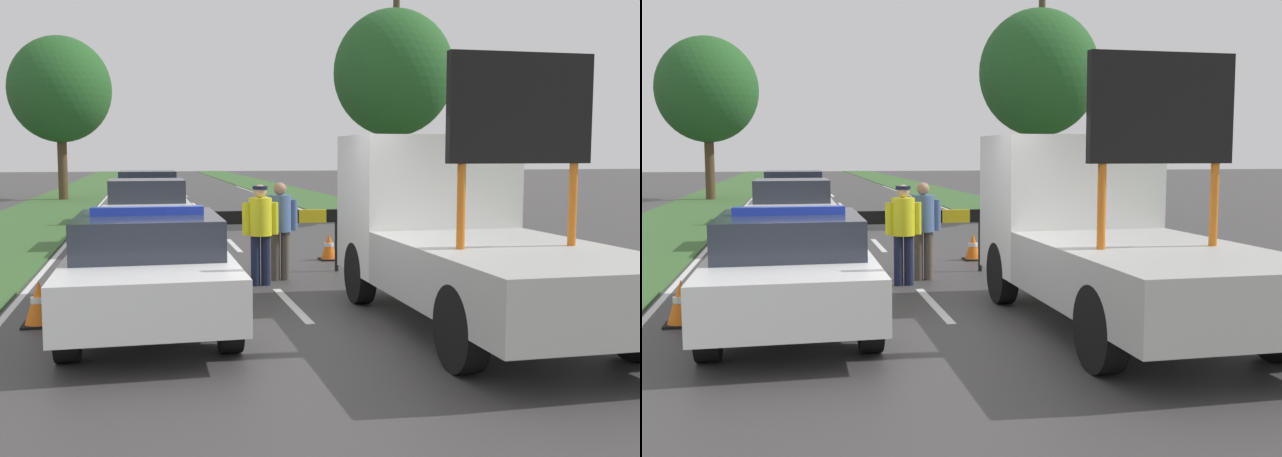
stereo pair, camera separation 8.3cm
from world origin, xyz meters
TOP-DOWN VIEW (x-y plane):
  - ground_plane at (0.00, 0.00)m, footprint 160.00×160.00m
  - lane_markings at (0.00, 12.65)m, footprint 7.63×52.89m
  - grass_verge_left at (-5.44, 20.00)m, footprint 3.16×120.00m
  - grass_verge_right at (5.44, 20.00)m, footprint 3.16×120.00m
  - police_car at (-1.93, 0.65)m, footprint 1.89×4.86m
  - work_truck at (1.93, 0.14)m, footprint 2.17×5.41m
  - road_barrier at (0.17, 4.22)m, footprint 2.98×0.08m
  - police_officer at (-0.19, 3.10)m, footprint 0.58×0.37m
  - pedestrian_civilian at (0.21, 3.53)m, footprint 0.58×0.37m
  - traffic_cone_near_police at (-3.25, 0.92)m, footprint 0.41×0.41m
  - traffic_cone_centre_front at (2.27, 4.52)m, footprint 0.38×0.38m
  - traffic_cone_near_truck at (-0.75, 3.94)m, footprint 0.42×0.42m
  - traffic_cone_behind_barrier at (-0.81, 5.42)m, footprint 0.53×0.53m
  - traffic_cone_lane_edge at (1.56, 5.63)m, footprint 0.38×0.38m
  - queued_car_van_white at (-1.91, 8.87)m, footprint 1.87×4.10m
  - queued_car_hatch_blue at (-1.87, 15.01)m, footprint 1.90×4.68m
  - roadside_tree_near_left at (-5.53, 26.78)m, footprint 4.47×4.47m
  - roadside_tree_near_right at (5.36, 12.96)m, footprint 3.59×3.59m
  - utility_pole at (5.50, 13.18)m, footprint 1.20×0.20m

SIDE VIEW (x-z plane):
  - ground_plane at x=0.00m, z-range 0.00..0.00m
  - lane_markings at x=0.00m, z-range 0.00..0.01m
  - grass_verge_left at x=-5.44m, z-range 0.00..0.03m
  - grass_verge_right at x=5.44m, z-range 0.00..0.03m
  - traffic_cone_centre_front at x=2.27m, z-range 0.00..0.52m
  - traffic_cone_lane_edge at x=1.56m, z-range 0.00..0.53m
  - traffic_cone_near_police at x=-3.25m, z-range 0.00..0.56m
  - traffic_cone_near_truck at x=-0.75m, z-range 0.00..0.59m
  - traffic_cone_behind_barrier at x=-0.81m, z-range 0.00..0.72m
  - police_car at x=-1.93m, z-range -0.01..1.46m
  - queued_car_hatch_blue at x=-1.87m, z-range 0.01..1.58m
  - queued_car_van_white at x=-1.91m, z-range 0.04..1.55m
  - road_barrier at x=0.17m, z-range 0.37..1.48m
  - pedestrian_civilian at x=0.21m, z-range 0.14..1.77m
  - police_officer at x=-0.19m, z-range 0.15..1.76m
  - work_truck at x=1.93m, z-range -0.48..2.68m
  - roadside_tree_near_right at x=5.36m, z-range 1.27..7.65m
  - utility_pole at x=5.50m, z-range 0.12..9.10m
  - roadside_tree_near_left at x=-5.53m, z-range 1.27..8.54m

